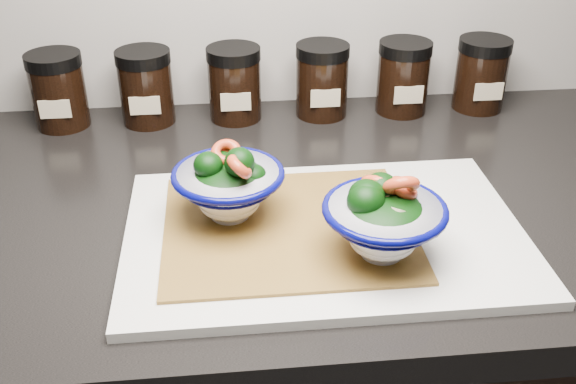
{
  "coord_description": "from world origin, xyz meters",
  "views": [
    {
      "loc": [
        -0.12,
        0.72,
        1.34
      ],
      "look_at": [
        -0.06,
        1.35,
        0.96
      ],
      "focal_mm": 42.0,
      "sensor_mm": 36.0,
      "label": 1
    }
  ],
  "objects": [
    {
      "name": "spice_jar_c",
      "position": [
        -0.1,
        1.69,
        0.96
      ],
      "size": [
        0.08,
        0.08,
        0.11
      ],
      "color": "black",
      "rests_on": "countertop"
    },
    {
      "name": "bamboo_mat",
      "position": [
        -0.06,
        1.35,
        0.91
      ],
      "size": [
        0.28,
        0.24,
        0.0
      ],
      "primitive_type": "cube",
      "color": "#A98132",
      "rests_on": "cutting_board"
    },
    {
      "name": "spice_jar_f",
      "position": [
        0.29,
        1.69,
        0.96
      ],
      "size": [
        0.08,
        0.08,
        0.11
      ],
      "color": "black",
      "rests_on": "countertop"
    },
    {
      "name": "spice_jar_a",
      "position": [
        -0.37,
        1.69,
        0.96
      ],
      "size": [
        0.08,
        0.08,
        0.11
      ],
      "color": "black",
      "rests_on": "countertop"
    },
    {
      "name": "spice_jar_d",
      "position": [
        0.03,
        1.69,
        0.96
      ],
      "size": [
        0.08,
        0.08,
        0.11
      ],
      "color": "black",
      "rests_on": "countertop"
    },
    {
      "name": "cutting_board",
      "position": [
        -0.02,
        1.35,
        0.91
      ],
      "size": [
        0.45,
        0.3,
        0.01
      ],
      "primitive_type": "cube",
      "color": "silver",
      "rests_on": "countertop"
    },
    {
      "name": "spice_jar_e",
      "position": [
        0.16,
        1.69,
        0.96
      ],
      "size": [
        0.08,
        0.08,
        0.11
      ],
      "color": "black",
      "rests_on": "countertop"
    },
    {
      "name": "bowl_right",
      "position": [
        0.04,
        1.29,
        0.96
      ],
      "size": [
        0.13,
        0.13,
        0.1
      ],
      "rotation": [
        0.0,
        0.0,
        -0.02
      ],
      "color": "white",
      "rests_on": "bamboo_mat"
    },
    {
      "name": "countertop",
      "position": [
        0.0,
        1.45,
        0.88
      ],
      "size": [
        3.5,
        0.6,
        0.04
      ],
      "primitive_type": "cube",
      "color": "black",
      "rests_on": "cabinet"
    },
    {
      "name": "spice_jar_b",
      "position": [
        -0.24,
        1.69,
        0.96
      ],
      "size": [
        0.08,
        0.08,
        0.11
      ],
      "color": "black",
      "rests_on": "countertop"
    },
    {
      "name": "bowl_left",
      "position": [
        -0.12,
        1.38,
        0.96
      ],
      "size": [
        0.13,
        0.13,
        0.1
      ],
      "rotation": [
        0.0,
        0.0,
        -0.35
      ],
      "color": "white",
      "rests_on": "bamboo_mat"
    }
  ]
}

